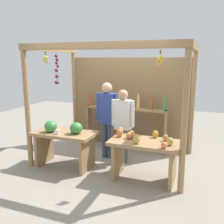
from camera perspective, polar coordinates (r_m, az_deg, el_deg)
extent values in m
plane|color=gray|center=(5.54, 0.69, -10.57)|extent=(12.00, 12.00, 0.00)
cylinder|color=#99754C|center=(5.13, -18.54, 0.91)|extent=(0.10, 0.10, 2.39)
cylinder|color=#99754C|center=(4.00, 16.01, -1.89)|extent=(0.10, 0.10, 2.39)
cylinder|color=#99754C|center=(6.64, -8.42, 3.77)|extent=(0.10, 0.10, 2.39)
cylinder|color=#99754C|center=(5.81, 17.66, 2.19)|extent=(0.10, 0.10, 2.39)
cube|color=#99754C|center=(4.27, -3.67, 14.71)|extent=(3.02, 0.12, 0.12)
cube|color=#99754C|center=(5.79, -13.36, 13.66)|extent=(0.12, 1.95, 0.12)
cube|color=#99754C|center=(4.82, 17.82, 13.86)|extent=(0.12, 1.95, 0.12)
cube|color=olive|center=(6.10, 3.79, 2.03)|extent=(2.92, 0.04, 2.15)
cylinder|color=brown|center=(4.14, 10.86, 13.10)|extent=(0.02, 0.02, 0.06)
ellipsoid|color=gold|center=(4.13, 11.30, 11.30)|extent=(0.04, 0.07, 0.15)
ellipsoid|color=gold|center=(4.16, 11.00, 11.49)|extent=(0.08, 0.05, 0.15)
ellipsoid|color=gold|center=(4.16, 10.40, 11.14)|extent=(0.06, 0.06, 0.15)
ellipsoid|color=gold|center=(4.12, 10.37, 11.46)|extent=(0.07, 0.08, 0.15)
ellipsoid|color=gold|center=(4.10, 10.89, 11.54)|extent=(0.06, 0.04, 0.15)
cylinder|color=brown|center=(4.82, -14.78, 12.71)|extent=(0.02, 0.02, 0.06)
ellipsoid|color=#D1CC4C|center=(4.80, -14.38, 11.42)|extent=(0.04, 0.08, 0.13)
ellipsoid|color=#D1CC4C|center=(4.83, -14.45, 11.20)|extent=(0.05, 0.05, 0.13)
ellipsoid|color=#D1CC4C|center=(4.85, -14.53, 11.46)|extent=(0.07, 0.04, 0.13)
ellipsoid|color=#D1CC4C|center=(4.84, -14.90, 11.61)|extent=(0.04, 0.06, 0.13)
ellipsoid|color=#D1CC4C|center=(4.83, -15.09, 11.52)|extent=(0.06, 0.08, 0.13)
ellipsoid|color=#D1CC4C|center=(4.80, -15.06, 11.48)|extent=(0.05, 0.04, 0.13)
ellipsoid|color=#D1CC4C|center=(4.80, -14.65, 11.25)|extent=(0.05, 0.05, 0.13)
cylinder|color=#4C422D|center=(5.01, -12.31, 9.98)|extent=(0.01, 0.01, 0.55)
sphere|color=#47142D|center=(5.02, -12.47, 12.20)|extent=(0.06, 0.06, 0.06)
sphere|color=#47142D|center=(5.00, -12.28, 11.46)|extent=(0.06, 0.06, 0.06)
sphere|color=#601E42|center=(5.02, -12.38, 10.70)|extent=(0.06, 0.06, 0.06)
sphere|color=#601E42|center=(5.03, -12.11, 10.07)|extent=(0.06, 0.06, 0.06)
sphere|color=#511938|center=(4.99, -12.41, 9.09)|extent=(0.06, 0.06, 0.06)
sphere|color=#511938|center=(4.99, -12.38, 9.16)|extent=(0.06, 0.06, 0.06)
sphere|color=#47142D|center=(5.03, -12.36, 7.77)|extent=(0.06, 0.06, 0.06)
sphere|color=#601E42|center=(4.99, -12.26, 7.89)|extent=(0.07, 0.07, 0.07)
sphere|color=#511938|center=(5.01, -12.41, 6.50)|extent=(0.07, 0.07, 0.07)
sphere|color=#47142D|center=(5.04, -12.16, 6.49)|extent=(0.06, 0.06, 0.06)
cube|color=#99754C|center=(5.05, -10.68, -4.73)|extent=(1.23, 0.64, 0.06)
cube|color=#99754C|center=(5.42, -15.01, -7.76)|extent=(0.06, 0.58, 0.66)
cube|color=#99754C|center=(4.94, -5.58, -9.37)|extent=(0.06, 0.58, 0.66)
ellipsoid|color=#38843D|center=(5.06, -13.62, -3.18)|extent=(0.32, 0.32, 0.22)
ellipsoid|color=#38843D|center=(4.85, -8.06, -3.60)|extent=(0.34, 0.34, 0.22)
cylinder|color=white|center=(4.90, -12.14, -4.39)|extent=(0.07, 0.07, 0.09)
cube|color=#99754C|center=(4.45, 7.40, -6.89)|extent=(1.23, 0.64, 0.06)
cube|color=#99754C|center=(4.71, 1.37, -10.39)|extent=(0.06, 0.58, 0.66)
cube|color=#99754C|center=(4.50, 13.49, -11.80)|extent=(0.06, 0.58, 0.66)
ellipsoid|color=#B79E47|center=(4.27, 5.56, -6.06)|extent=(0.14, 0.14, 0.17)
ellipsoid|color=#CC7038|center=(4.13, 11.64, -7.33)|extent=(0.14, 0.14, 0.11)
ellipsoid|color=#E07F47|center=(4.80, 1.95, -4.20)|extent=(0.11, 0.11, 0.13)
ellipsoid|color=#CC7038|center=(4.62, 1.70, -4.73)|extent=(0.12, 0.12, 0.15)
ellipsoid|color=#CC7038|center=(4.48, 11.96, -5.71)|extent=(0.12, 0.12, 0.12)
ellipsoid|color=#E07F47|center=(4.52, 3.85, -5.32)|extent=(0.14, 0.14, 0.12)
ellipsoid|color=#B79E47|center=(4.28, 12.98, -6.50)|extent=(0.15, 0.15, 0.14)
ellipsoid|color=#E07F47|center=(4.61, 4.48, -4.92)|extent=(0.16, 0.16, 0.13)
ellipsoid|color=gold|center=(4.64, 9.73, -4.94)|extent=(0.12, 0.12, 0.14)
cube|color=#99754C|center=(6.34, -5.23, -2.92)|extent=(0.05, 0.20, 1.00)
cube|color=#99754C|center=(5.79, 11.99, -4.58)|extent=(0.05, 0.20, 1.00)
cube|color=#99754C|center=(5.89, 3.03, 0.75)|extent=(1.90, 0.22, 0.04)
cylinder|color=#994C1E|center=(6.19, -4.86, 2.65)|extent=(0.07, 0.07, 0.25)
cylinder|color=#994C1E|center=(6.16, -4.88, 4.09)|extent=(0.03, 0.03, 0.06)
cylinder|color=#D8B266|center=(6.06, -2.34, 2.54)|extent=(0.06, 0.06, 0.26)
cylinder|color=#D8B266|center=(6.04, -2.35, 4.05)|extent=(0.03, 0.03, 0.06)
cylinder|color=#338C4C|center=(5.95, 0.37, 2.23)|extent=(0.06, 0.06, 0.23)
cylinder|color=#338C4C|center=(5.93, 0.38, 3.63)|extent=(0.03, 0.03, 0.06)
cylinder|color=silver|center=(5.86, 2.99, 2.34)|extent=(0.07, 0.07, 0.29)
cylinder|color=silver|center=(5.83, 3.01, 4.04)|extent=(0.03, 0.03, 0.06)
cylinder|color=#D8B266|center=(5.77, 5.92, 2.13)|extent=(0.07, 0.07, 0.29)
cylinder|color=#D8B266|center=(5.75, 5.96, 3.83)|extent=(0.03, 0.03, 0.06)
cylinder|color=#994C1E|center=(5.71, 8.73, 1.88)|extent=(0.08, 0.08, 0.27)
cylinder|color=#994C1E|center=(5.68, 8.78, 3.54)|extent=(0.03, 0.03, 0.06)
cylinder|color=#338C4C|center=(5.65, 11.76, 1.61)|extent=(0.07, 0.07, 0.26)
cylinder|color=#338C4C|center=(5.63, 11.83, 3.23)|extent=(0.03, 0.03, 0.06)
cylinder|color=#394C64|center=(5.53, -1.70, -6.36)|extent=(0.11, 0.11, 0.77)
cylinder|color=#394C64|center=(5.49, -0.54, -6.50)|extent=(0.11, 0.11, 0.77)
cube|color=#2D428C|center=(5.33, -1.15, 0.81)|extent=(0.32, 0.19, 0.65)
cylinder|color=#2D428C|center=(5.40, -3.12, 1.29)|extent=(0.08, 0.08, 0.58)
cylinder|color=#2D428C|center=(5.25, 0.87, 1.00)|extent=(0.08, 0.08, 0.58)
sphere|color=tan|center=(5.27, -1.17, 5.45)|extent=(0.22, 0.22, 0.22)
cylinder|color=#435A5B|center=(5.31, 1.77, -7.47)|extent=(0.11, 0.11, 0.71)
cylinder|color=#435A5B|center=(5.27, 3.01, -7.61)|extent=(0.11, 0.11, 0.71)
cube|color=white|center=(5.11, 2.45, -0.59)|extent=(0.32, 0.19, 0.60)
cylinder|color=white|center=(5.17, 0.35, -0.10)|extent=(0.08, 0.08, 0.54)
cylinder|color=white|center=(5.05, 4.61, -0.43)|extent=(0.08, 0.08, 0.54)
sphere|color=tan|center=(5.04, 2.49, 3.89)|extent=(0.21, 0.21, 0.21)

